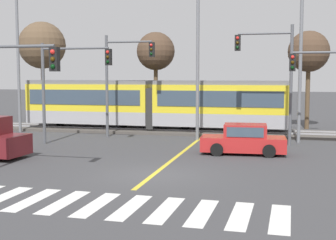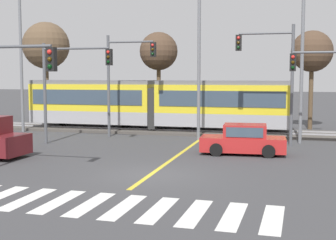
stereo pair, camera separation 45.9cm
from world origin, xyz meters
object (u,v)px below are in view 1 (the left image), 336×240
Objects in this scene: traffic_light_near_left at (3,83)px; bare_tree_west at (156,52)px; bare_tree_far_west at (42,46)px; traffic_light_far_left at (122,71)px; sedan_crossing at (243,140)px; street_lamp_east at (304,55)px; bare_tree_east at (309,52)px; traffic_light_far_right at (273,68)px; light_rail_tram at (154,103)px; street_lamp_west at (20,55)px; traffic_light_mid_left at (67,76)px; street_lamp_centre at (201,51)px.

traffic_light_near_left is 0.76× the size of bare_tree_west.
bare_tree_west is at bearing -3.04° from bare_tree_far_west.
traffic_light_far_left is at bearing -38.81° from bare_tree_far_west.
street_lamp_east is at bearing 56.85° from sedan_crossing.
bare_tree_west is at bearing 145.80° from street_lamp_east.
street_lamp_east is at bearing -94.95° from bare_tree_east.
traffic_light_far_left is 0.96× the size of traffic_light_far_right.
street_lamp_west reaches higher than light_rail_tram.
street_lamp_west is at bearing -160.84° from bare_tree_east.
traffic_light_mid_left is (-10.02, 0.87, 3.22)m from sedan_crossing.
traffic_light_far_left is at bearing 149.95° from sedan_crossing.
bare_tree_far_west is (-7.84, 11.68, 2.53)m from traffic_light_mid_left.
sedan_crossing is at bearing -123.15° from street_lamp_east.
traffic_light_mid_left is 8.10m from street_lamp_centre.
traffic_light_mid_left is 0.79× the size of bare_tree_west.
traffic_light_far_right is 9.08m from bare_tree_east.
traffic_light_far_left is 4.29m from traffic_light_mid_left.
traffic_light_far_right reaches higher than traffic_light_mid_left.
street_lamp_east is (9.93, -3.43, 3.05)m from light_rail_tram.
street_lamp_centre is (-3.00, 4.61, 4.71)m from sedan_crossing.
traffic_light_far_right is 14.93m from traffic_light_near_left.
street_lamp_east is at bearing -2.64° from street_lamp_west.
bare_tree_east is (13.71, 11.37, 1.72)m from traffic_light_mid_left.
sedan_crossing is 13.70m from bare_tree_east.
traffic_light_far_left is 12.23m from traffic_light_near_left.
bare_tree_west is (-10.84, 7.37, 0.68)m from street_lamp_east.
street_lamp_centre is (5.63, 12.15, 1.75)m from traffic_light_near_left.
bare_tree_far_west reaches higher than traffic_light_near_left.
street_lamp_west is at bearing 175.95° from street_lamp_centre.
street_lamp_centre reaches higher than light_rail_tram.
street_lamp_west is 1.30× the size of bare_tree_west.
bare_tree_east is at bearing 39.67° from traffic_light_mid_left.
traffic_light_far_right is 0.94× the size of bare_tree_east.
traffic_light_mid_left is at bearing 175.06° from sedan_crossing.
light_rail_tram is 2.73× the size of traffic_light_far_right.
bare_tree_far_west is at bearing 154.91° from traffic_light_far_right.
street_lamp_west is at bearing -163.74° from light_rail_tram.
bare_tree_east is at bearing 32.82° from traffic_light_far_left.
bare_tree_far_west reaches higher than bare_tree_east.
light_rail_tram reaches higher than sedan_crossing.
traffic_light_far_right is at bearing -6.51° from street_lamp_west.
traffic_light_near_left is 16.93m from street_lamp_east.
sedan_crossing is 0.45× the size of street_lamp_west.
bare_tree_far_west is at bearing 141.19° from traffic_light_far_left.
bare_tree_west is (7.88, 6.50, 0.41)m from street_lamp_west.
light_rail_tram is 3.34× the size of traffic_light_near_left.
bare_tree_west is at bearing 102.95° from light_rail_tram.
traffic_light_near_left is at bearing -131.84° from traffic_light_far_right.
traffic_light_near_left is (1.39, -8.41, -0.26)m from traffic_light_mid_left.
street_lamp_west is (-17.01, 1.94, 0.97)m from traffic_light_far_right.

